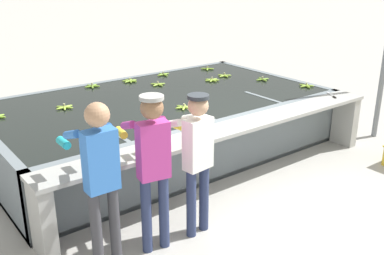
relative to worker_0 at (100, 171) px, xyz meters
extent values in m
plane|color=#A3A099|center=(2.15, 0.29, -1.05)|extent=(80.00, 80.00, 0.00)
cube|color=slate|center=(2.15, 2.26, -1.02)|extent=(5.38, 3.05, 0.06)
cube|color=slate|center=(2.15, 0.80, -0.61)|extent=(5.38, 0.12, 0.88)
cube|color=slate|center=(2.15, 3.72, -0.61)|extent=(5.38, 0.12, 0.88)
cube|color=slate|center=(4.78, 2.26, -0.61)|extent=(0.12, 3.05, 0.88)
cube|color=black|center=(2.15, 2.26, -0.58)|extent=(5.14, 2.81, 0.82)
cube|color=slate|center=(0.80, 1.26, -0.61)|extent=(0.06, 0.80, 0.88)
cube|color=slate|center=(2.15, 1.26, -0.61)|extent=(0.06, 0.80, 0.88)
cube|color=slate|center=(3.49, 1.26, -0.61)|extent=(0.06, 0.80, 0.88)
cube|color=#9E9E99|center=(2.15, 0.51, -0.20)|extent=(5.38, 0.45, 0.05)
cube|color=#9E9E99|center=(-0.44, 0.51, -0.64)|extent=(0.16, 0.41, 0.83)
cube|color=#9E9E99|center=(4.74, 0.51, -0.64)|extent=(0.16, 0.41, 0.83)
cylinder|color=#38383D|center=(-0.10, -0.03, -0.62)|extent=(0.11, 0.11, 0.86)
cylinder|color=#38383D|center=(0.10, -0.03, -0.62)|extent=(0.11, 0.11, 0.86)
cube|color=blue|center=(0.00, -0.03, 0.12)|extent=(0.32, 0.17, 0.61)
sphere|color=tan|center=(0.00, -0.03, 0.57)|extent=(0.23, 0.23, 0.23)
cylinder|color=blue|center=(-0.16, 0.22, 0.34)|extent=(0.08, 0.31, 0.18)
cylinder|color=#1EA3AD|center=(-0.15, 0.47, 0.17)|extent=(0.09, 0.20, 0.08)
cylinder|color=blue|center=(0.16, 0.22, 0.34)|extent=(0.08, 0.31, 0.18)
cylinder|color=#1EA3AD|center=(0.17, 0.47, 0.17)|extent=(0.09, 0.20, 0.08)
cylinder|color=navy|center=(0.45, -0.07, -0.63)|extent=(0.11, 0.11, 0.85)
cylinder|color=navy|center=(0.65, -0.10, -0.63)|extent=(0.11, 0.11, 0.85)
cube|color=#BC388E|center=(0.55, -0.08, 0.10)|extent=(0.34, 0.22, 0.60)
sphere|color=#896042|center=(0.55, -0.08, 0.54)|extent=(0.23, 0.23, 0.23)
cylinder|color=#9E9E99|center=(0.55, -0.08, 0.65)|extent=(0.24, 0.24, 0.04)
cylinder|color=#BC388E|center=(0.43, 0.19, 0.31)|extent=(0.13, 0.32, 0.18)
cylinder|color=gold|center=(0.47, 0.43, 0.15)|extent=(0.12, 0.21, 0.08)
cylinder|color=#BC388E|center=(0.75, 0.14, 0.31)|extent=(0.13, 0.32, 0.18)
cylinder|color=gold|center=(0.79, 0.38, 0.15)|extent=(0.12, 0.21, 0.08)
cylinder|color=navy|center=(1.00, -0.12, -0.65)|extent=(0.11, 0.11, 0.81)
cylinder|color=navy|center=(1.20, -0.10, -0.65)|extent=(0.11, 0.11, 0.81)
cube|color=white|center=(1.10, -0.11, 0.04)|extent=(0.34, 0.21, 0.57)
sphere|color=tan|center=(1.10, -0.11, 0.47)|extent=(0.22, 0.22, 0.22)
cylinder|color=#282D33|center=(1.10, -0.11, 0.57)|extent=(0.23, 0.23, 0.04)
cylinder|color=white|center=(0.91, 0.12, 0.24)|extent=(0.12, 0.32, 0.18)
cylinder|color=gold|center=(0.88, 0.37, 0.08)|extent=(0.11, 0.21, 0.08)
cylinder|color=white|center=(1.23, 0.16, 0.24)|extent=(0.12, 0.32, 0.18)
cylinder|color=gold|center=(1.20, 0.41, 0.08)|extent=(0.11, 0.21, 0.08)
ellipsoid|color=#75A333|center=(1.62, 3.53, -0.16)|extent=(0.16, 0.12, 0.04)
ellipsoid|color=#75A333|center=(1.56, 3.55, -0.16)|extent=(0.08, 0.17, 0.04)
ellipsoid|color=#75A333|center=(1.52, 3.50, -0.16)|extent=(0.17, 0.05, 0.04)
ellipsoid|color=#75A333|center=(1.55, 3.45, -0.16)|extent=(0.10, 0.17, 0.04)
ellipsoid|color=#75A333|center=(1.61, 3.46, -0.16)|extent=(0.15, 0.14, 0.04)
cylinder|color=tan|center=(1.57, 3.50, -0.12)|extent=(0.03, 0.03, 0.04)
ellipsoid|color=#93BC3D|center=(3.51, 2.51, -0.16)|extent=(0.05, 0.17, 0.04)
ellipsoid|color=#93BC3D|center=(3.56, 2.53, -0.16)|extent=(0.15, 0.14, 0.04)
ellipsoid|color=#93BC3D|center=(3.57, 2.57, -0.16)|extent=(0.17, 0.06, 0.04)
ellipsoid|color=#93BC3D|center=(3.54, 2.61, -0.16)|extent=(0.11, 0.17, 0.04)
ellipsoid|color=#93BC3D|center=(3.50, 2.62, -0.16)|extent=(0.10, 0.17, 0.04)
ellipsoid|color=#93BC3D|center=(3.46, 2.58, -0.16)|extent=(0.17, 0.08, 0.04)
ellipsoid|color=#93BC3D|center=(3.47, 2.53, -0.16)|extent=(0.16, 0.13, 0.04)
cylinder|color=tan|center=(3.52, 2.57, -0.12)|extent=(0.03, 0.03, 0.04)
ellipsoid|color=#7FAD33|center=(3.10, 3.47, -0.16)|extent=(0.17, 0.04, 0.04)
ellipsoid|color=#7FAD33|center=(3.04, 3.53, -0.16)|extent=(0.04, 0.17, 0.04)
ellipsoid|color=#7FAD33|center=(2.99, 3.47, -0.16)|extent=(0.17, 0.04, 0.04)
ellipsoid|color=#7FAD33|center=(3.05, 3.42, -0.16)|extent=(0.04, 0.17, 0.04)
cylinder|color=tan|center=(3.05, 3.47, -0.12)|extent=(0.03, 0.03, 0.04)
ellipsoid|color=#9EC642|center=(0.67, 2.66, -0.16)|extent=(0.14, 0.15, 0.04)
ellipsoid|color=#9EC642|center=(0.65, 2.61, -0.16)|extent=(0.17, 0.06, 0.04)
ellipsoid|color=#9EC642|center=(0.68, 2.57, -0.16)|extent=(0.09, 0.17, 0.04)
ellipsoid|color=#9EC642|center=(0.74, 2.58, -0.16)|extent=(0.14, 0.15, 0.04)
ellipsoid|color=#9EC642|center=(0.76, 2.63, -0.16)|extent=(0.17, 0.06, 0.04)
ellipsoid|color=#9EC642|center=(0.72, 2.67, -0.16)|extent=(0.09, 0.17, 0.04)
cylinder|color=tan|center=(0.70, 2.62, -0.12)|extent=(0.03, 0.03, 0.04)
ellipsoid|color=#75A333|center=(4.24, 2.05, -0.16)|extent=(0.17, 0.07, 0.04)
ellipsoid|color=#75A333|center=(4.28, 1.99, -0.16)|extent=(0.07, 0.17, 0.04)
ellipsoid|color=#75A333|center=(4.35, 2.03, -0.16)|extent=(0.17, 0.07, 0.04)
ellipsoid|color=#75A333|center=(4.30, 2.09, -0.16)|extent=(0.07, 0.17, 0.04)
cylinder|color=tan|center=(4.29, 2.04, -0.12)|extent=(0.03, 0.03, 0.04)
ellipsoid|color=#93BC3D|center=(3.87, 2.68, -0.16)|extent=(0.17, 0.06, 0.04)
ellipsoid|color=#93BC3D|center=(3.92, 2.64, -0.16)|extent=(0.06, 0.17, 0.04)
ellipsoid|color=#93BC3D|center=(3.98, 2.67, -0.16)|extent=(0.17, 0.11, 0.04)
ellipsoid|color=#93BC3D|center=(3.97, 2.73, -0.16)|extent=(0.15, 0.15, 0.04)
ellipsoid|color=#93BC3D|center=(3.90, 2.74, -0.16)|extent=(0.11, 0.17, 0.04)
cylinder|color=tan|center=(3.93, 2.69, -0.12)|extent=(0.03, 0.03, 0.04)
ellipsoid|color=#8CB738|center=(4.61, 1.21, -0.16)|extent=(0.15, 0.14, 0.04)
ellipsoid|color=#8CB738|center=(4.61, 1.28, -0.16)|extent=(0.16, 0.12, 0.04)
ellipsoid|color=#8CB738|center=(4.56, 1.30, -0.16)|extent=(0.07, 0.17, 0.04)
ellipsoid|color=#8CB738|center=(4.51, 1.25, -0.16)|extent=(0.17, 0.05, 0.04)
ellipsoid|color=#8CB738|center=(4.55, 1.20, -0.16)|extent=(0.10, 0.17, 0.04)
cylinder|color=tan|center=(4.57, 1.25, -0.12)|extent=(0.03, 0.03, 0.04)
ellipsoid|color=#7FAD33|center=(-0.19, 2.72, -0.16)|extent=(0.16, 0.13, 0.04)
ellipsoid|color=#7FAD33|center=(4.00, 3.38, -0.16)|extent=(0.15, 0.14, 0.04)
ellipsoid|color=#7FAD33|center=(4.01, 3.31, -0.16)|extent=(0.14, 0.15, 0.04)
ellipsoid|color=#7FAD33|center=(4.09, 3.31, -0.16)|extent=(0.15, 0.14, 0.04)
ellipsoid|color=#7FAD33|center=(4.08, 3.39, -0.16)|extent=(0.14, 0.15, 0.04)
cylinder|color=tan|center=(4.04, 3.35, -0.12)|extent=(0.03, 0.03, 0.04)
ellipsoid|color=#8CB738|center=(2.23, 3.45, -0.16)|extent=(0.17, 0.12, 0.04)
ellipsoid|color=#8CB738|center=(2.23, 3.41, -0.16)|extent=(0.17, 0.10, 0.04)
ellipsoid|color=#8CB738|center=(2.27, 3.37, -0.16)|extent=(0.08, 0.17, 0.04)
ellipsoid|color=#8CB738|center=(2.31, 3.38, -0.16)|extent=(0.13, 0.16, 0.04)
ellipsoid|color=#8CB738|center=(2.34, 3.42, -0.16)|extent=(0.17, 0.05, 0.04)
ellipsoid|color=#8CB738|center=(2.32, 3.47, -0.16)|extent=(0.14, 0.15, 0.04)
ellipsoid|color=#8CB738|center=(2.27, 3.48, -0.16)|extent=(0.06, 0.17, 0.04)
cylinder|color=tan|center=(2.28, 3.43, -0.12)|extent=(0.03, 0.03, 0.04)
ellipsoid|color=#93BC3D|center=(2.58, 2.96, -0.16)|extent=(0.12, 0.16, 0.04)
ellipsoid|color=#93BC3D|center=(2.52, 2.95, -0.16)|extent=(0.14, 0.15, 0.04)
ellipsoid|color=#93BC3D|center=(2.50, 2.89, -0.16)|extent=(0.17, 0.10, 0.04)
ellipsoid|color=#93BC3D|center=(2.56, 2.85, -0.16)|extent=(0.05, 0.17, 0.04)
ellipsoid|color=#93BC3D|center=(2.61, 2.89, -0.16)|extent=(0.17, 0.08, 0.04)
cylinder|color=tan|center=(2.55, 2.91, -0.12)|extent=(0.03, 0.03, 0.04)
ellipsoid|color=#9EC642|center=(2.16, 1.58, -0.16)|extent=(0.14, 0.15, 0.04)
ellipsoid|color=#9EC642|center=(2.11, 1.59, -0.16)|extent=(0.08, 0.17, 0.04)
ellipsoid|color=#9EC642|center=(2.07, 1.55, -0.16)|extent=(0.17, 0.07, 0.04)
ellipsoid|color=#9EC642|center=(2.08, 1.50, -0.16)|extent=(0.14, 0.15, 0.04)
ellipsoid|color=#9EC642|center=(2.14, 1.49, -0.16)|extent=(0.08, 0.17, 0.04)
ellipsoid|color=#9EC642|center=(2.18, 1.53, -0.16)|extent=(0.17, 0.07, 0.04)
cylinder|color=tan|center=(2.12, 1.54, -0.12)|extent=(0.03, 0.03, 0.04)
cube|color=silver|center=(4.49, 0.69, -0.16)|extent=(0.13, 0.19, 0.00)
cube|color=black|center=(4.38, 0.52, -0.16)|extent=(0.07, 0.10, 0.02)
cube|color=silver|center=(0.95, 0.36, -0.16)|extent=(0.14, 0.18, 0.00)
cube|color=black|center=(0.84, 0.52, -0.16)|extent=(0.08, 0.10, 0.02)
camera|label=1|loc=(-1.64, -3.61, 1.85)|focal=42.00mm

